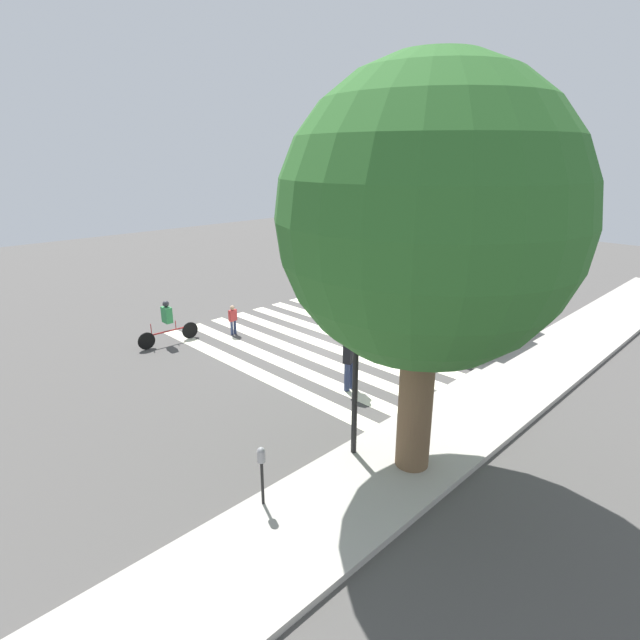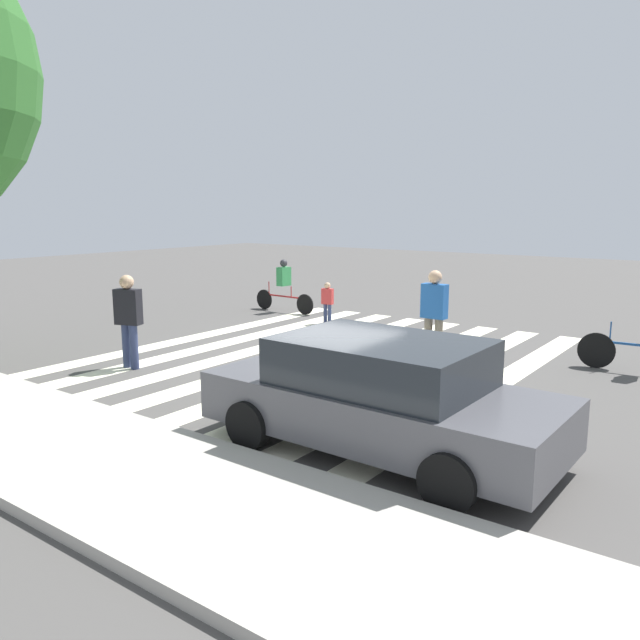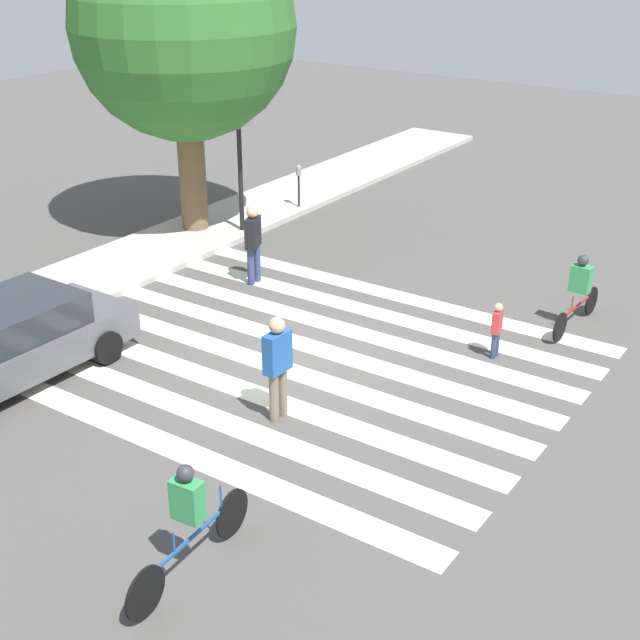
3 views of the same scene
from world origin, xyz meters
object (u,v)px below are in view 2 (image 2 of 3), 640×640
Objects in this scene: pedestrian_adult_blue_shirt at (434,310)px; cyclist_far_lane at (284,283)px; pedestrian_child_with_backpack at (327,300)px; pedestrian_adult_yellow_jacket at (129,316)px; car_parked_silver_sedan at (380,395)px.

pedestrian_adult_blue_shirt reaches higher than cyclist_far_lane.
pedestrian_child_with_backpack is 0.61× the size of pedestrian_adult_yellow_jacket.
car_parked_silver_sedan is (-6.05, 0.78, -0.28)m from pedestrian_adult_yellow_jacket.
pedestrian_adult_yellow_jacket is (0.35, 6.07, 0.40)m from pedestrian_child_with_backpack.
pedestrian_adult_yellow_jacket is at bearing 44.60° from pedestrian_adult_blue_shirt.
car_parked_silver_sedan is at bearing 111.01° from pedestrian_adult_blue_shirt.
pedestrian_adult_blue_shirt is 5.06m from car_parked_silver_sedan.
pedestrian_adult_yellow_jacket is at bearing -6.30° from car_parked_silver_sedan.
cyclist_far_lane is at bearing 85.75° from pedestrian_adult_yellow_jacket.
pedestrian_adult_blue_shirt reaches higher than car_parked_silver_sedan.
pedestrian_child_with_backpack is at bearing -49.21° from car_parked_silver_sedan.
car_parked_silver_sedan reaches higher than pedestrian_child_with_backpack.
cyclist_far_lane is (6.26, -2.85, -0.18)m from pedestrian_adult_blue_shirt.
pedestrian_adult_blue_shirt is at bearing 23.08° from pedestrian_adult_yellow_jacket.
pedestrian_adult_yellow_jacket is 7.11m from cyclist_far_lane.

